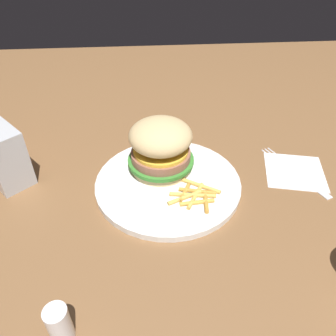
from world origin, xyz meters
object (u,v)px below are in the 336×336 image
Objects in this scene: sandwich at (161,146)px; fries_pile at (195,194)px; napkin at (295,171)px; napkin_dispenser at (3,156)px; plate at (168,183)px; fork at (294,170)px; salt_shaker at (59,324)px.

fries_pile is (-0.08, -0.05, -0.05)m from sandwich.
napkin is 0.55m from napkin_dispenser.
plate is 0.25m from fork.
fries_pile reaches higher than plate.
sandwich is 0.33m from salt_shaker.
napkin_dispenser is at bearing 81.93° from plate.
sandwich is 0.75× the size of fork.
fork is 0.49m from salt_shaker.
fries_pile is at bearing 107.94° from fork.
napkin_dispenser is at bearing 87.84° from napkin.
napkin is at bearing -85.12° from plate.
fries_pile is 0.58× the size of fork.
salt_shaker is at bearing 150.57° from plate.
napkin_dispenser is at bearing 87.99° from fork.
sandwich reaches higher than napkin.
napkin_dispenser is at bearing 25.80° from salt_shaker.
napkin_dispenser is (0.09, 0.34, 0.04)m from fries_pile.
fries_pile is 0.22m from fork.
napkin_dispenser reaches higher than fork.
salt_shaker is (-0.28, 0.40, 0.02)m from fork.
sandwich is 0.27m from fork.
napkin_dispenser is (0.02, 0.54, 0.05)m from napkin.
fork is (0.07, -0.21, -0.01)m from fries_pile.
fries_pile is at bearing -41.19° from salt_shaker.
plate is at bearing -166.02° from sandwich.
napkin is (0.07, -0.21, -0.01)m from fries_pile.
napkin is at bearing -54.51° from salt_shaker.
fork is at bearing 23.17° from napkin.
sandwich is at bearing 85.61° from napkin.
sandwich is at bearing 85.92° from fork.
plate is at bearing -139.10° from napkin_dispenser.
napkin_dispenser reaches higher than napkin.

